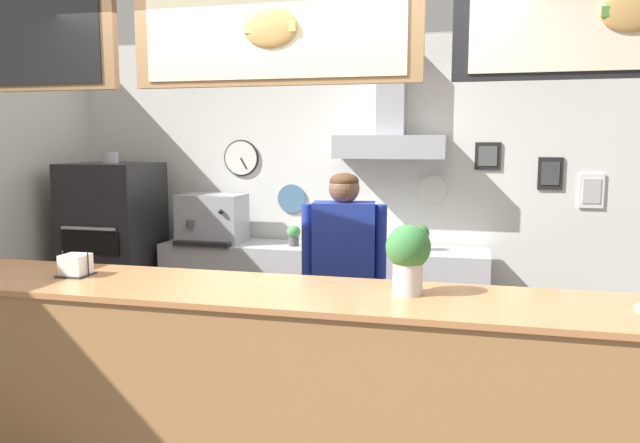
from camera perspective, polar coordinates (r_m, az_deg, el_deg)
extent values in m
plane|color=#3F3A38|center=(4.00, -2.64, -19.36)|extent=(6.74, 6.74, 0.00)
cube|color=#9E9E99|center=(5.73, 3.62, 3.06)|extent=(5.62, 0.12, 2.73)
cube|color=white|center=(5.67, 3.50, 3.01)|extent=(5.58, 0.01, 2.69)
cylinder|color=black|center=(5.95, -7.25, 5.82)|extent=(0.34, 0.02, 0.34)
cylinder|color=white|center=(5.93, -7.29, 5.82)|extent=(0.32, 0.01, 0.32)
cube|color=black|center=(5.92, -7.04, 5.32)|extent=(0.07, 0.01, 0.11)
cylinder|color=teal|center=(5.81, -2.64, 2.12)|extent=(0.27, 0.02, 0.27)
cylinder|color=white|center=(5.56, 10.36, 2.99)|extent=(0.25, 0.02, 0.25)
cube|color=white|center=(5.63, 23.73, 2.59)|extent=(0.20, 0.02, 0.29)
cube|color=#B9B9B9|center=(5.62, 23.74, 2.58)|extent=(0.14, 0.01, 0.21)
cube|color=black|center=(5.58, 20.45, 4.17)|extent=(0.20, 0.02, 0.27)
cube|color=#3B3B3B|center=(5.57, 20.46, 4.17)|extent=(0.15, 0.01, 0.20)
cube|color=black|center=(5.54, 15.19, 5.84)|extent=(0.22, 0.02, 0.24)
cube|color=#545454|center=(5.53, 15.19, 5.84)|extent=(0.16, 0.01, 0.17)
cube|color=#A3A5AD|center=(5.42, 6.47, 6.85)|extent=(0.96, 0.37, 0.20)
cube|color=#A3A5AD|center=(5.50, 6.64, 12.22)|extent=(0.24, 0.24, 0.83)
cube|color=#9E754C|center=(3.34, -4.39, 17.05)|extent=(1.55, 0.05, 0.55)
cube|color=beige|center=(3.31, -4.55, 17.12)|extent=(1.39, 0.01, 0.48)
ellipsoid|color=tan|center=(3.30, -4.62, 17.39)|extent=(0.29, 0.04, 0.20)
cube|color=#E5C666|center=(3.30, -4.66, 17.41)|extent=(0.27, 0.01, 0.05)
cube|color=black|center=(3.24, 26.58, 16.59)|extent=(1.55, 0.05, 0.55)
cube|color=#F2E5C6|center=(3.21, 26.69, 16.67)|extent=(1.39, 0.01, 0.48)
ellipsoid|color=tan|center=(3.21, 26.75, 16.95)|extent=(0.26, 0.04, 0.18)
cube|color=#51843D|center=(3.20, 26.79, 16.97)|extent=(0.25, 0.01, 0.05)
cube|color=#B77F4C|center=(3.34, -5.34, -15.29)|extent=(4.34, 0.68, 1.03)
cube|color=#CF8550|center=(3.17, -5.46, -6.41)|extent=(4.42, 0.71, 0.03)
cube|color=#B7BABF|center=(5.55, 0.06, -6.76)|extent=(2.89, 0.54, 0.88)
cube|color=#929499|center=(5.62, 0.06, -9.55)|extent=(2.75, 0.49, 0.02)
cube|color=#232326|center=(6.00, -18.39, -2.54)|extent=(0.74, 0.71, 1.60)
cube|color=black|center=(5.68, -20.43, -1.87)|extent=(0.55, 0.02, 0.20)
cube|color=silver|center=(5.65, -20.59, -0.60)|extent=(0.52, 0.02, 0.02)
cylinder|color=silver|center=(5.92, -18.73, 5.60)|extent=(0.14, 0.14, 0.10)
cube|color=#232328|center=(4.38, 2.16, -11.24)|extent=(0.34, 0.24, 0.80)
cube|color=#1E339E|center=(4.21, 2.21, -2.22)|extent=(0.45, 0.28, 0.59)
cylinder|color=#1E339E|center=(4.19, 5.62, -1.86)|extent=(0.08, 0.08, 0.50)
cylinder|color=#1E339E|center=(4.22, -1.17, -1.77)|extent=(0.08, 0.08, 0.50)
sphere|color=brown|center=(4.16, 2.24, 3.08)|extent=(0.21, 0.21, 0.21)
ellipsoid|color=#4C331E|center=(4.15, 2.24, 3.72)|extent=(0.20, 0.20, 0.11)
cube|color=#A3A5AD|center=(5.73, -9.88, 0.30)|extent=(0.58, 0.38, 0.44)
cylinder|color=#4C4C51|center=(5.59, -11.88, -0.16)|extent=(0.06, 0.06, 0.06)
cube|color=black|center=(5.56, -10.80, -2.03)|extent=(0.52, 0.10, 0.04)
sphere|color=black|center=(5.46, -9.13, 0.89)|extent=(0.04, 0.04, 0.04)
cylinder|color=#4C4C51|center=(5.44, 1.88, -1.82)|extent=(0.09, 0.09, 0.09)
ellipsoid|color=#2D6638|center=(5.42, 1.89, -0.86)|extent=(0.13, 0.13, 0.11)
cylinder|color=#9E563D|center=(5.30, 9.18, -2.15)|extent=(0.11, 0.11, 0.09)
ellipsoid|color=#387A3D|center=(5.29, 9.20, -1.06)|extent=(0.16, 0.16, 0.14)
cylinder|color=#4C4C51|center=(5.48, -2.44, -1.82)|extent=(0.09, 0.09, 0.08)
ellipsoid|color=#47894C|center=(5.46, -2.44, -0.95)|extent=(0.12, 0.12, 0.11)
cylinder|color=silver|center=(3.05, 8.07, -5.21)|extent=(0.15, 0.15, 0.16)
cylinder|color=gray|center=(3.06, 8.05, -6.13)|extent=(0.14, 0.14, 0.05)
ellipsoid|color=#387A3D|center=(3.02, 8.13, -2.34)|extent=(0.22, 0.22, 0.22)
cube|color=#262628|center=(3.70, -21.55, -4.59)|extent=(0.16, 0.16, 0.01)
cylinder|color=#262628|center=(3.73, -22.59, -3.53)|extent=(0.01, 0.01, 0.14)
cylinder|color=#262628|center=(3.64, -20.57, -3.70)|extent=(0.01, 0.01, 0.14)
cube|color=white|center=(3.68, -21.59, -3.72)|extent=(0.14, 0.14, 0.12)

